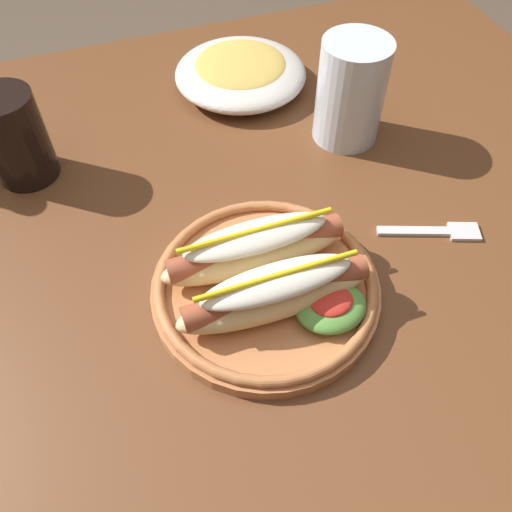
{
  "coord_description": "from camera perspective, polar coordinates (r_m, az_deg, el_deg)",
  "views": [
    {
      "loc": [
        -0.08,
        -0.39,
        1.22
      ],
      "look_at": [
        0.04,
        -0.06,
        0.77
      ],
      "focal_mm": 37.23,
      "sensor_mm": 36.0,
      "label": 1
    }
  ],
  "objects": [
    {
      "name": "soda_cup",
      "position": [
        0.72,
        -24.48,
        11.51
      ],
      "size": [
        0.08,
        0.08,
        0.12
      ],
      "primitive_type": "cylinder",
      "color": "black",
      "rests_on": "dining_table"
    },
    {
      "name": "fork",
      "position": [
        0.66,
        18.91,
        2.5
      ],
      "size": [
        0.12,
        0.06,
        0.0
      ],
      "rotation": [
        0.0,
        0.0,
        -0.36
      ],
      "color": "silver",
      "rests_on": "dining_table"
    },
    {
      "name": "water_cup",
      "position": [
        0.73,
        10.15,
        16.98
      ],
      "size": [
        0.09,
        0.09,
        0.14
      ],
      "primitive_type": "cylinder",
      "color": "silver",
      "rests_on": "dining_table"
    },
    {
      "name": "dining_table",
      "position": [
        0.7,
        -5.0,
        -3.74
      ],
      "size": [
        1.25,
        0.95,
        0.74
      ],
      "color": "brown",
      "rests_on": "ground_plane"
    },
    {
      "name": "hot_dog_plate",
      "position": [
        0.55,
        1.34,
        -2.63
      ],
      "size": [
        0.24,
        0.24,
        0.08
      ],
      "color": "#B77042",
      "rests_on": "dining_table"
    },
    {
      "name": "side_bowl",
      "position": [
        0.84,
        -1.67,
        19.19
      ],
      "size": [
        0.2,
        0.2,
        0.05
      ],
      "color": "silver",
      "rests_on": "dining_table"
    },
    {
      "name": "ground_plane",
      "position": [
        1.28,
        -2.89,
        -20.31
      ],
      "size": [
        8.0,
        8.0,
        0.0
      ],
      "primitive_type": "plane",
      "color": "brown"
    }
  ]
}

